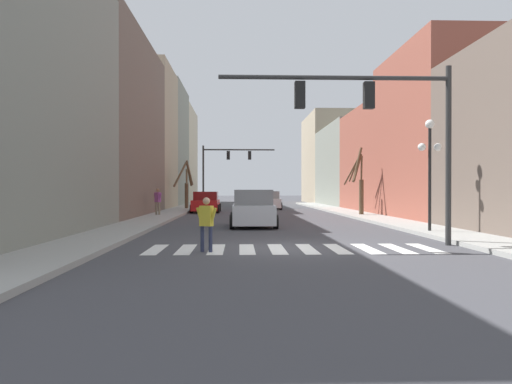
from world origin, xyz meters
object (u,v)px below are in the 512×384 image
Objects in this scene: pedestrian_near_right_corner at (206,220)px; car_driving_toward_lane at (253,210)px; car_parked_right_far at (206,203)px; street_tree_right_near at (187,183)px; traffic_signal_far at (225,162)px; car_driving_away_lane at (268,201)px; pedestrian_on_left_sidewalk at (158,199)px; street_lamp_right_corner at (430,152)px; street_tree_left_near at (359,182)px; traffic_signal_near at (379,113)px.

car_driving_toward_lane is at bearing -74.17° from pedestrian_near_right_corner.
car_parked_right_far is 4.89m from street_tree_right_near.
traffic_signal_far is 1.73× the size of street_tree_right_near.
traffic_signal_far reaches higher than car_driving_toward_lane.
pedestrian_on_left_sidewalk reaches higher than car_driving_away_lane.
traffic_signal_far reaches higher than pedestrian_near_right_corner.
pedestrian_near_right_corner is at bearing -82.93° from street_tree_right_near.
street_lamp_right_corner reaches higher than street_tree_left_near.
street_tree_right_near is at bearing 100.97° from car_driving_away_lane.
street_tree_left_near is at bearing 140.24° from car_driving_toward_lane.
pedestrian_on_left_sidewalk is at bearing 120.18° from traffic_signal_near.
car_driving_toward_lane is 15.16m from car_parked_right_far.
street_lamp_right_corner is at bearing -91.39° from street_tree_left_near.
car_driving_toward_lane is at bearing -129.76° from street_tree_left_near.
pedestrian_near_right_corner is 19.99m from street_tree_left_near.
street_tree_left_near is 16.12m from street_tree_right_near.
pedestrian_on_left_sidewalk is at bearing -51.08° from pedestrian_near_right_corner.
car_driving_away_lane is at bearing 101.23° from street_lamp_right_corner.
traffic_signal_near reaches higher than pedestrian_near_right_corner.
traffic_signal_near is 1.54× the size of car_parked_right_far.
car_parked_right_far is at bearing -72.20° from pedestrian_on_left_sidewalk.
street_tree_left_near is at bearing -90.45° from pedestrian_near_right_corner.
street_lamp_right_corner is (3.10, 3.77, -0.93)m from traffic_signal_near.
traffic_signal_far is 7.35m from car_driving_away_lane.
traffic_signal_near is 33.80m from traffic_signal_far.
traffic_signal_far is 11.22m from car_parked_right_far.
car_parked_right_far is (-6.92, 22.75, -3.42)m from traffic_signal_near.
car_parked_right_far is at bearing -167.86° from car_driving_toward_lane.
car_parked_right_far is 2.84× the size of pedestrian_on_left_sidewalk.
pedestrian_on_left_sidewalk is 13.05m from street_tree_left_near.
car_driving_away_lane is at bearing 113.70° from street_tree_left_near.
traffic_signal_far is 4.56× the size of pedestrian_near_right_corner.
traffic_signal_far reaches higher than traffic_signal_near.
street_lamp_right_corner reaches higher than car_driving_away_lane.
pedestrian_near_right_corner is at bearing 173.20° from car_driving_away_lane.
car_parked_right_far is (-10.02, 18.99, -2.49)m from street_lamp_right_corner.
traffic_signal_near is at bearing -163.08° from car_parked_right_far.
car_driving_away_lane is (-4.88, 24.58, -2.49)m from street_lamp_right_corner.
traffic_signal_near is 19.32m from pedestrian_on_left_sidewalk.
street_tree_left_near is (13.00, 0.02, 1.07)m from pedestrian_on_left_sidewalk.
car_driving_toward_lane is (2.07, -25.36, -3.60)m from traffic_signal_far.
traffic_signal_near is 4.76× the size of pedestrian_near_right_corner.
traffic_signal_near is 9.39m from car_driving_toward_lane.
car_parked_right_far is 1.10× the size of street_tree_left_near.
car_driving_away_lane is 20.51m from car_driving_toward_lane.
traffic_signal_near reaches higher than car_driving_away_lane.
pedestrian_on_left_sidewalk is at bearing 156.86° from car_parked_right_far.
pedestrian_near_right_corner is (0.47, -34.71, -3.49)m from traffic_signal_far.
street_tree_right_near is (0.74, 10.48, 1.11)m from pedestrian_on_left_sidewalk.
car_driving_toward_lane reaches higher than car_driving_away_lane.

